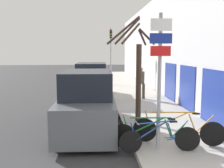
{
  "coord_description": "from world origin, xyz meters",
  "views": [
    {
      "loc": [
        -0.14,
        -3.14,
        2.8
      ],
      "look_at": [
        0.59,
        5.92,
        1.62
      ],
      "focal_mm": 40.0,
      "sensor_mm": 36.0,
      "label": 1
    }
  ],
  "objects_px": {
    "street_tree": "(137,72)",
    "parked_car_0": "(88,104)",
    "bicycle_0": "(159,138)",
    "signpost": "(160,74)",
    "traffic_light": "(111,49)",
    "bicycle_2": "(178,130)",
    "pedestrian_near": "(141,81)",
    "bicycle_1": "(155,135)",
    "parked_car_1": "(92,83)"
  },
  "relations": [
    {
      "from": "signpost",
      "to": "bicycle_0",
      "type": "height_order",
      "value": "signpost"
    },
    {
      "from": "bicycle_0",
      "to": "parked_car_0",
      "type": "height_order",
      "value": "parked_car_0"
    },
    {
      "from": "parked_car_0",
      "to": "signpost",
      "type": "bearing_deg",
      "value": -46.23
    },
    {
      "from": "street_tree",
      "to": "bicycle_2",
      "type": "bearing_deg",
      "value": -71.88
    },
    {
      "from": "traffic_light",
      "to": "pedestrian_near",
      "type": "bearing_deg",
      "value": -79.0
    },
    {
      "from": "pedestrian_near",
      "to": "traffic_light",
      "type": "distance_m",
      "value": 6.68
    },
    {
      "from": "bicycle_0",
      "to": "pedestrian_near",
      "type": "xyz_separation_m",
      "value": [
        1.0,
        7.55,
        0.67
      ]
    },
    {
      "from": "parked_car_0",
      "to": "traffic_light",
      "type": "distance_m",
      "value": 11.76
    },
    {
      "from": "signpost",
      "to": "traffic_light",
      "type": "bearing_deg",
      "value": 91.06
    },
    {
      "from": "signpost",
      "to": "parked_car_0",
      "type": "xyz_separation_m",
      "value": [
        -1.95,
        2.19,
        -1.24
      ]
    },
    {
      "from": "street_tree",
      "to": "traffic_light",
      "type": "bearing_deg",
      "value": 90.74
    },
    {
      "from": "parked_car_1",
      "to": "bicycle_2",
      "type": "bearing_deg",
      "value": -69.7
    },
    {
      "from": "bicycle_0",
      "to": "bicycle_2",
      "type": "distance_m",
      "value": 0.87
    },
    {
      "from": "bicycle_0",
      "to": "parked_car_1",
      "type": "xyz_separation_m",
      "value": [
        -1.77,
        8.29,
        0.47
      ]
    },
    {
      "from": "bicycle_2",
      "to": "pedestrian_near",
      "type": "distance_m",
      "value": 7.07
    },
    {
      "from": "street_tree",
      "to": "parked_car_1",
      "type": "bearing_deg",
      "value": 107.43
    },
    {
      "from": "parked_car_1",
      "to": "pedestrian_near",
      "type": "xyz_separation_m",
      "value": [
        2.77,
        -0.74,
        0.19
      ]
    },
    {
      "from": "bicycle_2",
      "to": "street_tree",
      "type": "distance_m",
      "value": 2.92
    },
    {
      "from": "bicycle_0",
      "to": "bicycle_1",
      "type": "relative_size",
      "value": 0.93
    },
    {
      "from": "bicycle_1",
      "to": "parked_car_0",
      "type": "xyz_separation_m",
      "value": [
        -1.86,
        2.22,
        0.43
      ]
    },
    {
      "from": "parked_car_0",
      "to": "bicycle_2",
      "type": "bearing_deg",
      "value": -33.51
    },
    {
      "from": "bicycle_2",
      "to": "traffic_light",
      "type": "xyz_separation_m",
      "value": [
        -0.92,
        13.33,
        2.47
      ]
    },
    {
      "from": "bicycle_2",
      "to": "signpost",
      "type": "bearing_deg",
      "value": 131.13
    },
    {
      "from": "bicycle_0",
      "to": "parked_car_1",
      "type": "bearing_deg",
      "value": 7.38
    },
    {
      "from": "parked_car_1",
      "to": "signpost",
      "type": "bearing_deg",
      "value": -74.78
    },
    {
      "from": "parked_car_1",
      "to": "street_tree",
      "type": "relative_size",
      "value": 1.21
    },
    {
      "from": "parked_car_0",
      "to": "traffic_light",
      "type": "relative_size",
      "value": 1.06
    },
    {
      "from": "street_tree",
      "to": "parked_car_0",
      "type": "bearing_deg",
      "value": -164.64
    },
    {
      "from": "bicycle_0",
      "to": "street_tree",
      "type": "xyz_separation_m",
      "value": [
        -0.08,
        2.9,
        1.54
      ]
    },
    {
      "from": "bicycle_1",
      "to": "bicycle_2",
      "type": "relative_size",
      "value": 0.92
    },
    {
      "from": "bicycle_2",
      "to": "pedestrian_near",
      "type": "bearing_deg",
      "value": 13.43
    },
    {
      "from": "bicycle_1",
      "to": "parked_car_1",
      "type": "bearing_deg",
      "value": 25.67
    },
    {
      "from": "bicycle_2",
      "to": "bicycle_1",
      "type": "bearing_deg",
      "value": 129.7
    },
    {
      "from": "parked_car_0",
      "to": "parked_car_1",
      "type": "distance_m",
      "value": 5.9
    },
    {
      "from": "bicycle_2",
      "to": "parked_car_0",
      "type": "height_order",
      "value": "parked_car_0"
    },
    {
      "from": "parked_car_1",
      "to": "street_tree",
      "type": "distance_m",
      "value": 5.75
    },
    {
      "from": "signpost",
      "to": "bicycle_2",
      "type": "bearing_deg",
      "value": 25.24
    },
    {
      "from": "bicycle_2",
      "to": "parked_car_0",
      "type": "bearing_deg",
      "value": 70.32
    },
    {
      "from": "signpost",
      "to": "traffic_light",
      "type": "height_order",
      "value": "traffic_light"
    },
    {
      "from": "bicycle_2",
      "to": "parked_car_0",
      "type": "xyz_separation_m",
      "value": [
        -2.62,
        1.88,
        0.41
      ]
    },
    {
      "from": "parked_car_1",
      "to": "traffic_light",
      "type": "height_order",
      "value": "traffic_light"
    },
    {
      "from": "bicycle_0",
      "to": "bicycle_1",
      "type": "xyz_separation_m",
      "value": [
        -0.07,
        0.17,
        0.03
      ]
    },
    {
      "from": "pedestrian_near",
      "to": "signpost",
      "type": "bearing_deg",
      "value": 96.23
    },
    {
      "from": "signpost",
      "to": "bicycle_1",
      "type": "height_order",
      "value": "signpost"
    },
    {
      "from": "parked_car_1",
      "to": "pedestrian_near",
      "type": "distance_m",
      "value": 2.88
    },
    {
      "from": "bicycle_0",
      "to": "bicycle_1",
      "type": "distance_m",
      "value": 0.19
    },
    {
      "from": "signpost",
      "to": "parked_car_0",
      "type": "relative_size",
      "value": 0.77
    },
    {
      "from": "parked_car_1",
      "to": "pedestrian_near",
      "type": "relative_size",
      "value": 2.68
    },
    {
      "from": "parked_car_1",
      "to": "street_tree",
      "type": "bearing_deg",
      "value": -69.91
    },
    {
      "from": "signpost",
      "to": "bicycle_0",
      "type": "distance_m",
      "value": 1.71
    }
  ]
}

